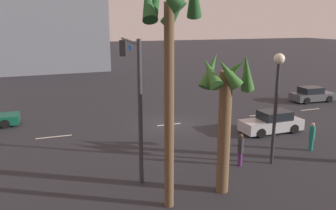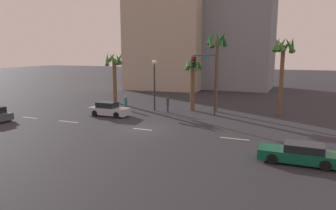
# 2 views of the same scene
# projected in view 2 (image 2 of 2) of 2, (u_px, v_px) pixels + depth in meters

# --- Properties ---
(ground_plane) EXTENTS (220.00, 220.00, 0.00)m
(ground_plane) POSITION_uv_depth(u_px,v_px,m) (141.00, 129.00, 27.65)
(ground_plane) COLOR #28282D
(lane_stripe_1) EXTENTS (1.96, 0.14, 0.01)m
(lane_stripe_1) POSITION_uv_depth(u_px,v_px,m) (30.00, 118.00, 32.48)
(lane_stripe_1) COLOR silver
(lane_stripe_1) RESTS_ON ground_plane
(lane_stripe_2) EXTENTS (2.35, 0.14, 0.01)m
(lane_stripe_2) POSITION_uv_depth(u_px,v_px,m) (68.00, 122.00, 30.64)
(lane_stripe_2) COLOR silver
(lane_stripe_2) RESTS_ON ground_plane
(lane_stripe_3) EXTENTS (1.82, 0.14, 0.01)m
(lane_stripe_3) POSITION_uv_depth(u_px,v_px,m) (142.00, 129.00, 27.60)
(lane_stripe_3) COLOR silver
(lane_stripe_3) RESTS_ON ground_plane
(lane_stripe_4) EXTENTS (2.31, 0.14, 0.01)m
(lane_stripe_4) POSITION_uv_depth(u_px,v_px,m) (234.00, 139.00, 24.57)
(lane_stripe_4) COLOR silver
(lane_stripe_4) RESTS_ON ground_plane
(lane_stripe_6) EXTENTS (2.03, 0.14, 0.01)m
(lane_stripe_6) POSITION_uv_depth(u_px,v_px,m) (299.00, 145.00, 22.82)
(lane_stripe_6) COLOR silver
(lane_stripe_6) RESTS_ON ground_plane
(car_0) EXTENTS (4.31, 1.80, 1.49)m
(car_0) POSITION_uv_depth(u_px,v_px,m) (109.00, 110.00, 33.44)
(car_0) COLOR #B7B7BC
(car_0) RESTS_ON ground_plane
(car_2) EXTENTS (4.73, 1.88, 1.26)m
(car_2) POSITION_uv_depth(u_px,v_px,m) (300.00, 154.00, 19.05)
(car_2) COLOR #0F5138
(car_2) RESTS_ON ground_plane
(traffic_signal) EXTENTS (0.84, 6.22, 6.71)m
(traffic_signal) POSITION_uv_depth(u_px,v_px,m) (209.00, 74.00, 31.01)
(traffic_signal) COLOR #38383D
(traffic_signal) RESTS_ON ground_plane
(streetlamp) EXTENTS (0.56, 0.56, 5.90)m
(streetlamp) POSITION_uv_depth(u_px,v_px,m) (154.00, 75.00, 35.75)
(streetlamp) COLOR #2D2D33
(streetlamp) RESTS_ON ground_plane
(pedestrian_0) EXTENTS (0.42, 0.42, 1.70)m
(pedestrian_0) POSITION_uv_depth(u_px,v_px,m) (126.00, 102.00, 36.80)
(pedestrian_0) COLOR #1E7266
(pedestrian_0) RESTS_ON ground_plane
(pedestrian_1) EXTENTS (0.34, 0.34, 1.77)m
(pedestrian_1) POSITION_uv_depth(u_px,v_px,m) (168.00, 104.00, 35.34)
(pedestrian_1) COLOR #59266B
(pedestrian_1) RESTS_ON ground_plane
(palm_tree_0) EXTENTS (2.53, 2.67, 9.34)m
(palm_tree_0) POSITION_uv_depth(u_px,v_px,m) (217.00, 51.00, 34.79)
(palm_tree_0) COLOR brown
(palm_tree_0) RESTS_ON ground_plane
(palm_tree_1) EXTENTS (2.28, 2.48, 6.31)m
(palm_tree_1) POSITION_uv_depth(u_px,v_px,m) (193.00, 74.00, 35.90)
(palm_tree_1) COLOR brown
(palm_tree_1) RESTS_ON ground_plane
(palm_tree_2) EXTENTS (2.43, 2.58, 6.86)m
(palm_tree_2) POSITION_uv_depth(u_px,v_px,m) (114.00, 67.00, 41.36)
(palm_tree_2) COLOR brown
(palm_tree_2) RESTS_ON ground_plane
(palm_tree_3) EXTENTS (2.60, 2.55, 8.44)m
(palm_tree_3) POSITION_uv_depth(u_px,v_px,m) (283.00, 55.00, 32.96)
(palm_tree_3) COLOR brown
(palm_tree_3) RESTS_ON ground_plane
(building_1) EXTENTS (14.41, 12.41, 19.34)m
(building_1) POSITION_uv_depth(u_px,v_px,m) (168.00, 37.00, 58.56)
(building_1) COLOR #B2A38E
(building_1) RESTS_ON ground_plane
(building_2) EXTENTS (13.02, 11.67, 16.76)m
(building_2) POSITION_uv_depth(u_px,v_px,m) (238.00, 44.00, 58.70)
(building_2) COLOR gray
(building_2) RESTS_ON ground_plane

